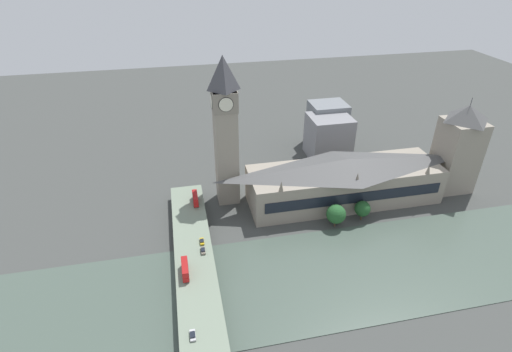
# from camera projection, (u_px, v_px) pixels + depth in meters

# --- Properties ---
(ground_plane) EXTENTS (600.00, 600.00, 0.00)m
(ground_plane) POSITION_uv_depth(u_px,v_px,m) (340.00, 221.00, 196.85)
(ground_plane) COLOR #424442
(river_water) EXTENTS (55.44, 360.00, 0.30)m
(river_water) POSITION_uv_depth(u_px,v_px,m) (371.00, 268.00, 168.41)
(river_water) COLOR #47564C
(river_water) RESTS_ON ground_plane
(parliament_hall) EXTENTS (28.98, 99.33, 24.46)m
(parliament_hall) POSITION_uv_depth(u_px,v_px,m) (344.00, 180.00, 206.59)
(parliament_hall) COLOR gray
(parliament_hall) RESTS_ON ground_plane
(clock_tower) EXTENTS (12.19, 12.19, 76.06)m
(clock_tower) POSITION_uv_depth(u_px,v_px,m) (225.00, 129.00, 192.62)
(clock_tower) COLOR gray
(clock_tower) RESTS_ON ground_plane
(victoria_tower) EXTENTS (18.66, 18.66, 52.00)m
(victoria_tower) POSITION_uv_depth(u_px,v_px,m) (458.00, 148.00, 211.84)
(victoria_tower) COLOR gray
(victoria_tower) RESTS_ON ground_plane
(road_bridge) EXTENTS (142.88, 16.03, 6.25)m
(road_bridge) POSITION_uv_depth(u_px,v_px,m) (197.00, 286.00, 152.92)
(road_bridge) COLOR #5D6A59
(road_bridge) RESTS_ON ground_plane
(double_decker_bus_lead) EXTENTS (10.32, 2.53, 4.92)m
(double_decker_bus_lead) POSITION_uv_depth(u_px,v_px,m) (185.00, 269.00, 155.44)
(double_decker_bus_lead) COLOR red
(double_decker_bus_lead) RESTS_ON road_bridge
(double_decker_bus_mid) EXTENTS (10.15, 2.46, 4.69)m
(double_decker_bus_mid) POSITION_uv_depth(u_px,v_px,m) (195.00, 198.00, 198.12)
(double_decker_bus_mid) COLOR red
(double_decker_bus_mid) RESTS_ON road_bridge
(car_northbound_lead) EXTENTS (4.39, 1.75, 1.37)m
(car_northbound_lead) POSITION_uv_depth(u_px,v_px,m) (202.00, 241.00, 172.67)
(car_northbound_lead) COLOR gold
(car_northbound_lead) RESTS_ON road_bridge
(car_northbound_mid) EXTENTS (4.48, 1.81, 1.50)m
(car_northbound_mid) POSITION_uv_depth(u_px,v_px,m) (203.00, 250.00, 167.55)
(car_northbound_mid) COLOR slate
(car_northbound_mid) RESTS_ON road_bridge
(car_southbound_mid) EXTENTS (4.51, 1.92, 1.34)m
(car_southbound_mid) POSITION_uv_depth(u_px,v_px,m) (193.00, 335.00, 131.73)
(car_southbound_mid) COLOR silver
(car_southbound_mid) RESTS_ON road_bridge
(city_block_west) EXTENTS (19.46, 22.94, 29.25)m
(city_block_west) POSITION_uv_depth(u_px,v_px,m) (327.00, 125.00, 262.29)
(city_block_west) COLOR slate
(city_block_west) RESTS_ON ground_plane
(city_block_center) EXTENTS (22.68, 25.38, 26.53)m
(city_block_center) POSITION_uv_depth(u_px,v_px,m) (329.00, 137.00, 249.61)
(city_block_center) COLOR gray
(city_block_center) RESTS_ON ground_plane
(tree_embankment_near) EXTENTS (9.37, 9.37, 11.91)m
(tree_embankment_near) POSITION_uv_depth(u_px,v_px,m) (336.00, 214.00, 189.35)
(tree_embankment_near) COLOR brown
(tree_embankment_near) RESTS_ON ground_plane
(tree_embankment_mid) EXTENTS (7.79, 7.79, 10.63)m
(tree_embankment_mid) POSITION_uv_depth(u_px,v_px,m) (362.00, 209.00, 193.96)
(tree_embankment_mid) COLOR brown
(tree_embankment_mid) RESTS_ON ground_plane
(tree_embankment_far) EXTENTS (6.65, 6.65, 8.56)m
(tree_embankment_far) POSITION_uv_depth(u_px,v_px,m) (339.00, 215.00, 192.21)
(tree_embankment_far) COLOR brown
(tree_embankment_far) RESTS_ON ground_plane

